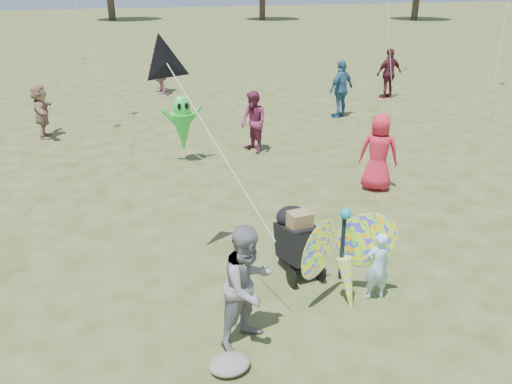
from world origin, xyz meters
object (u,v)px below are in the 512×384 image
(crowd_e, at_px, (253,122))
(butterfly_kite, at_px, (345,257))
(crowd_h, at_px, (389,73))
(crowd_a, at_px, (379,153))
(crowd_c, at_px, (341,89))
(crowd_d, at_px, (41,111))
(crowd_j, at_px, (160,69))
(alien_kite, at_px, (183,126))
(child_girl, at_px, (377,266))
(jogging_stroller, at_px, (296,237))
(adult_man, at_px, (248,286))

(crowd_e, xyz_separation_m, butterfly_kite, (-1.08, -6.93, -0.08))
(crowd_h, bearing_deg, crowd_a, 50.25)
(butterfly_kite, bearing_deg, crowd_e, 81.12)
(crowd_h, bearing_deg, butterfly_kite, 49.12)
(crowd_c, height_order, crowd_e, crowd_c)
(crowd_d, distance_m, crowd_j, 6.76)
(crowd_d, distance_m, alien_kite, 4.96)
(alien_kite, bearing_deg, crowd_a, -41.26)
(crowd_e, bearing_deg, crowd_c, 107.29)
(child_girl, xyz_separation_m, crowd_a, (2.29, 3.60, 0.32))
(crowd_j, bearing_deg, crowd_a, 11.25)
(crowd_e, height_order, crowd_j, crowd_j)
(crowd_a, bearing_deg, jogging_stroller, 72.60)
(crowd_c, height_order, jogging_stroller, crowd_c)
(crowd_d, bearing_deg, alien_kite, -132.60)
(crowd_e, distance_m, jogging_stroller, 6.09)
(adult_man, xyz_separation_m, crowd_d, (-2.76, 10.65, -0.04))
(adult_man, distance_m, butterfly_kite, 1.60)
(crowd_c, relative_size, crowd_e, 1.15)
(crowd_c, bearing_deg, jogging_stroller, 34.35)
(adult_man, xyz_separation_m, jogging_stroller, (1.27, 1.34, -0.22))
(child_girl, relative_size, crowd_a, 0.63)
(adult_man, bearing_deg, crowd_d, 78.06)
(butterfly_kite, bearing_deg, crowd_c, 61.65)
(crowd_a, bearing_deg, adult_man, 74.92)
(crowd_c, relative_size, crowd_d, 1.21)
(crowd_h, height_order, alien_kite, crowd_h)
(crowd_d, height_order, jogging_stroller, crowd_d)
(crowd_h, bearing_deg, crowd_j, -30.81)
(adult_man, relative_size, crowd_j, 0.88)
(crowd_a, xyz_separation_m, alien_kite, (-3.67, 3.22, 0.11))
(crowd_e, height_order, jogging_stroller, crowd_e)
(crowd_h, xyz_separation_m, crowd_j, (-8.27, 4.01, -0.01))
(adult_man, distance_m, crowd_d, 11.00)
(crowd_a, height_order, alien_kite, alien_kite)
(crowd_h, relative_size, jogging_stroller, 1.76)
(alien_kite, bearing_deg, adult_man, -95.56)
(crowd_c, bearing_deg, butterfly_kite, 38.56)
(crowd_d, height_order, butterfly_kite, crowd_d)
(crowd_a, height_order, crowd_c, crowd_c)
(adult_man, relative_size, butterfly_kite, 0.96)
(adult_man, relative_size, crowd_c, 0.87)
(crowd_a, relative_size, crowd_j, 0.91)
(crowd_d, bearing_deg, adult_man, -162.18)
(crowd_d, distance_m, crowd_e, 6.37)
(crowd_c, height_order, crowd_h, crowd_h)
(crowd_a, distance_m, alien_kite, 4.88)
(crowd_a, bearing_deg, crowd_e, -29.92)
(crowd_d, relative_size, butterfly_kite, 0.91)
(butterfly_kite, height_order, alien_kite, alien_kite)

